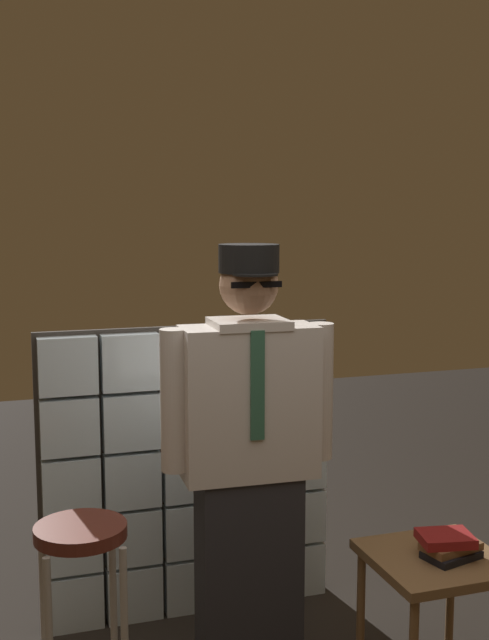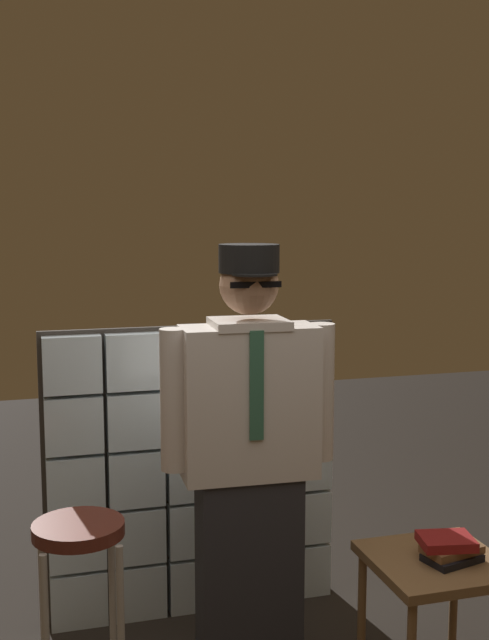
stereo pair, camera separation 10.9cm
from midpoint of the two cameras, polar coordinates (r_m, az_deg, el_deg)
The scene contains 5 objects.
glass_block_wall at distance 3.94m, azimuth -2.81°, elevation -10.87°, with size 1.44×0.10×1.44m.
standing_person at distance 3.32m, azimuth 1.28°, elevation -9.86°, with size 0.73×0.31×1.83m.
bar_stool at distance 3.16m, azimuth -10.69°, elevation -17.64°, with size 0.34×0.34×0.82m.
side_table at distance 3.47m, azimuth 14.45°, elevation -17.39°, with size 0.52×0.52×0.58m.
book_stack at distance 3.41m, azimuth 15.39°, elevation -15.48°, with size 0.27×0.21×0.10m.
Camera 2 is at (-0.79, -2.51, 1.96)m, focal length 44.72 mm.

